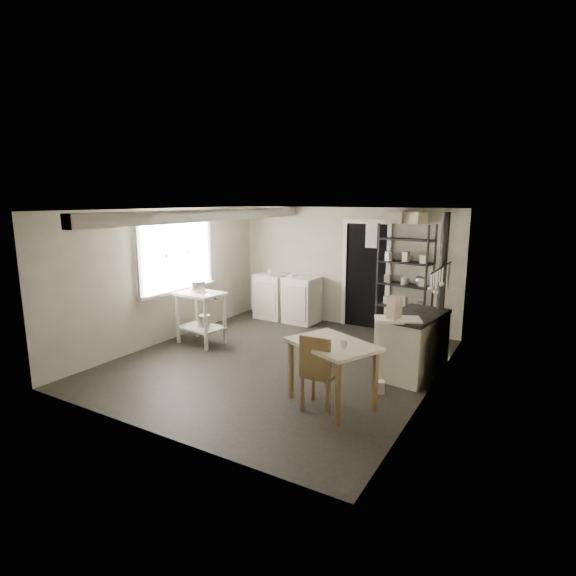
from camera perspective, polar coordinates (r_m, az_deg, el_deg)
The scene contains 31 objects.
floor at distance 6.98m, azimuth -1.26°, elevation -9.31°, with size 5.00×5.00×0.00m, color black.
ceiling at distance 6.54m, azimuth -1.34°, elevation 9.92°, with size 5.00×5.00×0.00m, color white.
wall_back at distance 8.86m, azimuth 7.18°, elevation 2.70°, with size 4.50×0.02×2.30m, color #B4AE99.
wall_front at distance 4.78m, azimuth -17.22°, elevation -5.05°, with size 4.50×0.02×2.30m, color #B4AE99.
wall_left at distance 8.06m, azimuth -15.08°, elevation 1.55°, with size 0.02×5.00×2.30m, color #B4AE99.
wall_right at distance 5.84m, azimuth 17.89°, elevation -2.17°, with size 0.02×5.00×2.30m, color #B4AE99.
window at distance 8.13m, azimuth -14.06°, elevation 4.18°, with size 0.12×1.76×1.28m, color silver, non-canonical shape.
doorway at distance 8.70m, azimuth 9.81°, elevation 1.46°, with size 0.96×0.10×2.08m, color silver, non-canonical shape.
ceiling_beam at distance 7.24m, azimuth -9.56°, elevation 9.10°, with size 0.18×5.00×0.18m, color silver, non-canonical shape.
wallpaper_panel at distance 5.84m, azimuth 17.80°, elevation -2.16°, with size 0.01×5.00×2.30m, color beige, non-canonical shape.
utensil_rail at distance 6.36m, azimuth 18.76°, elevation 2.51°, with size 0.06×1.20×0.44m, color #B5B5B7, non-canonical shape.
prep_table at distance 7.86m, azimuth -10.97°, elevation -4.10°, with size 0.78×0.56×0.90m, color silver, non-canonical shape.
stockpot at distance 7.81m, azimuth -11.42°, elevation -0.15°, with size 0.26×0.26×0.28m, color #B5B5B7.
saucepan at distance 7.55m, azimuth -10.26°, elevation -1.19°, with size 0.17×0.17×0.09m, color #B5B5B7.
bucket at distance 7.86m, azimuth -10.62°, elevation -4.20°, with size 0.21×0.21×0.22m, color #B5B5B7.
base_cabinets at distance 9.20m, azimuth -0.14°, elevation -1.27°, with size 1.41×0.61×0.93m, color beige, non-canonical shape.
mixing_bowl at distance 9.02m, azimuth 0.59°, elevation 1.68°, with size 0.28×0.28×0.07m, color silver.
counter_cup at distance 9.27m, azimuth -2.30°, elevation 2.00°, with size 0.12×0.12×0.09m, color silver.
shelf_rack at distance 8.31m, azimuth 14.57°, elevation 0.46°, with size 0.96×0.37×2.03m, color black, non-canonical shape.
shelf_jar at distance 8.28m, azimuth 12.58°, elevation 3.45°, with size 0.09×0.09×0.19m, color silver.
storage_box_a at distance 8.20m, azimuth 13.36°, elevation 7.85°, with size 0.29×0.26×0.20m, color beige.
storage_box_b at distance 8.17m, azimuth 15.85°, elevation 7.58°, with size 0.31×0.28×0.20m, color beige.
stove at distance 6.60m, azimuth 15.70°, elevation -6.93°, with size 0.62×1.13×0.88m, color beige, non-canonical shape.
stovepipe at distance 6.69m, azimuth 19.11°, elevation 3.23°, with size 0.10×0.10×1.34m, color black, non-canonical shape.
side_ledge at distance 6.22m, azimuth 13.58°, elevation -8.04°, with size 0.59×0.32×0.91m, color silver, non-canonical shape.
oats_box at distance 6.03m, azimuth 13.35°, elevation -2.87°, with size 0.12×0.20×0.30m, color beige.
work_table at distance 5.51m, azimuth 5.56°, elevation -10.85°, with size 1.02×0.72×0.78m, color beige, non-canonical shape.
table_cup at distance 5.19m, azimuth 7.08°, elevation -7.34°, with size 0.09×0.09×0.08m, color silver.
chair at distance 5.38m, azimuth 4.18°, elevation -10.21°, with size 0.38×0.40×0.92m, color brown, non-canonical shape.
flour_sack at distance 7.96m, azimuth 14.07°, elevation -5.24°, with size 0.39×0.33×0.47m, color white.
floor_crock at distance 6.01m, azimuth 11.56°, elevation -12.26°, with size 0.13×0.13×0.16m, color silver.
Camera 1 is at (3.42, -5.57, 2.44)m, focal length 28.00 mm.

